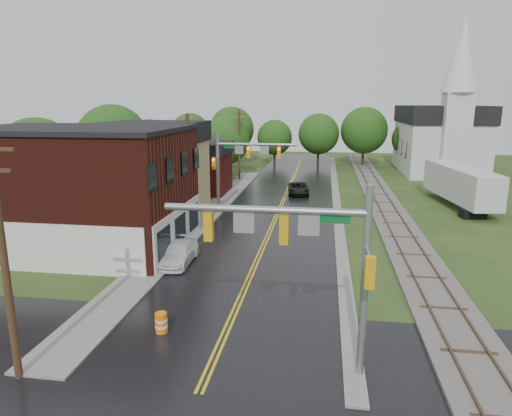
% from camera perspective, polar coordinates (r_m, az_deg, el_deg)
% --- Properties ---
extents(ground, '(160.00, 160.00, 0.00)m').
position_cam_1_polar(ground, '(17.19, -7.21, -22.15)').
color(ground, '#283E18').
rests_on(ground, ground).
extents(main_road, '(10.00, 90.00, 0.02)m').
position_cam_1_polar(main_road, '(44.75, 3.17, 0.32)').
color(main_road, black).
rests_on(main_road, ground).
extents(cross_road, '(60.00, 9.00, 0.02)m').
position_cam_1_polar(cross_road, '(18.80, -5.48, -18.72)').
color(cross_road, black).
rests_on(cross_road, ground).
extents(curb_right, '(0.80, 70.00, 0.12)m').
position_cam_1_polar(curb_right, '(49.48, 9.97, 1.38)').
color(curb_right, gray).
rests_on(curb_right, ground).
extents(sidewalk_left, '(2.40, 50.00, 0.12)m').
position_cam_1_polar(sidewalk_left, '(41.01, -6.16, -0.92)').
color(sidewalk_left, gray).
rests_on(sidewalk_left, ground).
extents(brick_building, '(14.30, 10.30, 8.30)m').
position_cam_1_polar(brick_building, '(33.41, -21.26, 2.32)').
color(brick_building, '#44150E').
rests_on(brick_building, ground).
extents(yellow_house, '(8.00, 7.00, 6.40)m').
position_cam_1_polar(yellow_house, '(42.76, -12.17, 3.81)').
color(yellow_house, tan).
rests_on(yellow_house, ground).
extents(darkred_building, '(7.00, 6.00, 4.40)m').
position_cam_1_polar(darkred_building, '(51.04, -7.53, 4.33)').
color(darkred_building, '#3F0F0C').
rests_on(darkred_building, ground).
extents(church, '(10.40, 18.40, 20.00)m').
position_cam_1_polar(church, '(69.18, 22.17, 8.80)').
color(church, silver).
rests_on(church, ground).
extents(railroad, '(3.20, 80.00, 0.30)m').
position_cam_1_polar(railroad, '(49.79, 15.27, 1.31)').
color(railroad, '#59544C').
rests_on(railroad, ground).
extents(traffic_signal_near, '(7.34, 0.30, 7.20)m').
position_cam_1_polar(traffic_signal_near, '(16.24, 6.15, -4.63)').
color(traffic_signal_near, gray).
rests_on(traffic_signal_near, ground).
extents(traffic_signal_far, '(7.34, 0.43, 7.20)m').
position_cam_1_polar(traffic_signal_far, '(41.44, -1.95, 6.29)').
color(traffic_signal_far, gray).
rests_on(traffic_signal_far, ground).
extents(utility_pole_a, '(1.80, 0.28, 9.00)m').
position_cam_1_polar(utility_pole_a, '(18.05, -29.04, -5.26)').
color(utility_pole_a, '#382616').
rests_on(utility_pole_a, ground).
extents(utility_pole_b, '(1.80, 0.28, 9.00)m').
position_cam_1_polar(utility_pole_b, '(37.44, -8.39, 5.03)').
color(utility_pole_b, '#382616').
rests_on(utility_pole_b, ground).
extents(utility_pole_c, '(1.80, 0.28, 9.00)m').
position_cam_1_polar(utility_pole_c, '(58.70, -2.13, 8.05)').
color(utility_pole_c, '#382616').
rests_on(utility_pole_c, ground).
extents(tree_left_a, '(6.80, 6.80, 8.67)m').
position_cam_1_polar(tree_left_a, '(42.94, -25.43, 5.46)').
color(tree_left_a, black).
rests_on(tree_left_a, ground).
extents(tree_left_b, '(7.60, 7.60, 9.69)m').
position_cam_1_polar(tree_left_b, '(50.54, -17.30, 7.79)').
color(tree_left_b, black).
rests_on(tree_left_b, ground).
extents(tree_left_c, '(6.00, 6.00, 7.65)m').
position_cam_1_polar(tree_left_c, '(56.54, -10.00, 7.46)').
color(tree_left_c, black).
rests_on(tree_left_c, ground).
extents(tree_left_e, '(6.40, 6.40, 8.16)m').
position_cam_1_polar(tree_left_e, '(60.95, -3.71, 8.31)').
color(tree_left_e, black).
rests_on(tree_left_e, ground).
extents(suv_dark, '(2.62, 4.87, 1.30)m').
position_cam_1_polar(suv_dark, '(50.11, 5.32, 2.43)').
color(suv_dark, black).
rests_on(suv_dark, ground).
extents(pickup_white, '(1.81, 4.45, 1.29)m').
position_cam_1_polar(pickup_white, '(29.08, -9.66, -5.62)').
color(pickup_white, white).
rests_on(pickup_white, ground).
extents(semi_trailer, '(4.33, 12.47, 3.86)m').
position_cam_1_polar(semi_trailer, '(47.83, 24.18, 2.81)').
color(semi_trailer, black).
rests_on(semi_trailer, ground).
extents(construction_barrel, '(0.64, 0.64, 0.94)m').
position_cam_1_polar(construction_barrel, '(20.98, -11.75, -13.88)').
color(construction_barrel, orange).
rests_on(construction_barrel, ground).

